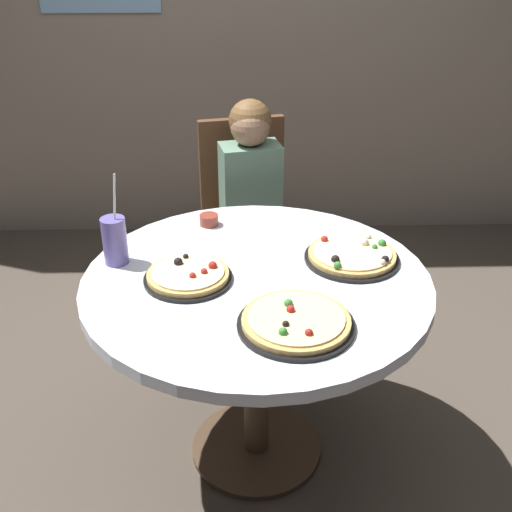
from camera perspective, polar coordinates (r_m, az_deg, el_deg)
ground_plane at (r=2.48m, az=0.04°, el=-17.01°), size 8.00×8.00×0.00m
dining_table at (r=2.07m, az=0.04°, el=-4.54°), size 1.12×1.12×0.75m
chair_wooden at (r=2.99m, az=-0.89°, el=4.14°), size 0.47×0.47×0.95m
diner_child at (r=2.85m, az=-0.15°, el=1.81°), size 0.32×0.43×1.08m
pizza_veggie at (r=2.00m, az=-6.14°, el=-1.76°), size 0.28×0.28×0.05m
pizza_cheese at (r=2.13m, az=8.68°, el=0.05°), size 0.32×0.32×0.05m
pizza_pepperoni at (r=1.78m, az=3.63°, el=-5.96°), size 0.33×0.33×0.05m
soda_cup at (r=2.11m, az=-12.64°, el=1.38°), size 0.08×0.08×0.31m
sauce_bowl at (r=2.35m, az=-4.27°, el=3.27°), size 0.07×0.07×0.04m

